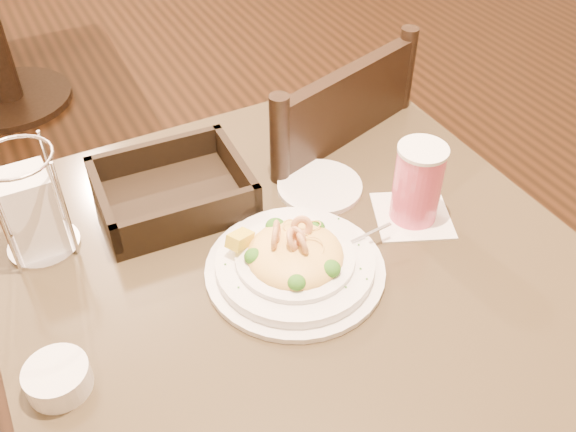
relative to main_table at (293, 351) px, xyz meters
name	(u,v)px	position (x,y,z in m)	size (l,w,h in m)	color
main_table	(293,351)	(0.00, 0.00, 0.00)	(0.90, 0.90, 0.76)	black
dining_chair_near	(297,207)	(0.21, 0.38, -0.02)	(0.53, 0.53, 0.93)	black
pasta_bowl	(295,260)	(-0.01, -0.02, 0.27)	(0.31, 0.28, 0.09)	white
drink_glass	(417,184)	(0.23, 0.00, 0.31)	(0.17, 0.17, 0.14)	white
bread_basket	(173,193)	(-0.12, 0.22, 0.26)	(0.26, 0.22, 0.07)	black
napkin_caddy	(32,209)	(-0.35, 0.22, 0.32)	(0.12, 0.12, 0.18)	silver
side_plate	(320,187)	(0.13, 0.14, 0.24)	(0.15, 0.15, 0.01)	white
butter_ramekin	(58,378)	(-0.38, -0.06, 0.26)	(0.09, 0.09, 0.04)	white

